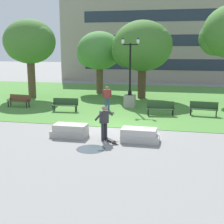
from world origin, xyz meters
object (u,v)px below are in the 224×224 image
Objects in this scene: concrete_block_center at (70,131)px; lamp_post_center at (130,93)px; person_skateboarder at (104,121)px; park_bench_near_left at (65,104)px; park_bench_far_right at (204,108)px; skateboard at (111,140)px; park_bench_far_left at (19,100)px; person_bystander_near_lawn at (107,97)px; park_bench_near_right at (160,107)px; concrete_block_left at (140,135)px.

lamp_post_center is at bearing 78.33° from concrete_block_center.
person_skateboarder is 7.45m from park_bench_near_left.
park_bench_far_right is at bearing 42.88° from concrete_block_center.
concrete_block_center is at bearing 168.31° from skateboard.
lamp_post_center is at bearing 30.98° from park_bench_near_left.
lamp_post_center is at bearing 11.73° from park_bench_far_left.
skateboard is 11.16m from park_bench_far_left.
skateboard is 7.83m from park_bench_near_left.
park_bench_far_right is 5.55m from lamp_post_center.
skateboard is at bearing -75.43° from person_bystander_near_lawn.
lamp_post_center is (8.11, 1.68, 0.51)m from park_bench_far_left.
lamp_post_center reaches higher than park_bench_near_right.
skateboard is (-1.32, -0.38, -0.22)m from concrete_block_left.
park_bench_near_right is at bearing -3.88° from park_bench_far_left.
person_skateboarder is at bearing -77.92° from person_bystander_near_lawn.
skateboard is at bearing -124.27° from park_bench_far_right.
concrete_block_center is at bearing 178.71° from concrete_block_left.
park_bench_far_right is (9.35, 0.60, 0.00)m from park_bench_near_left.
concrete_block_left is 1.83m from person_skateboarder.
person_skateboarder reaches higher than park_bench_far_left.
park_bench_far_left is at bearing 140.56° from skateboard.
park_bench_far_left reaches higher than concrete_block_center.
person_bystander_near_lawn reaches higher than skateboard.
concrete_block_left is at bearing -1.29° from concrete_block_center.
park_bench_near_left is at bearing -176.32° from park_bench_far_right.
concrete_block_left is at bearing 6.25° from person_skateboarder.
park_bench_far_left is at bearing 145.97° from concrete_block_left.
skateboard is 0.17× the size of lamp_post_center.
lamp_post_center is (1.72, 8.31, 0.74)m from concrete_block_center.
skateboard is at bearing -86.70° from lamp_post_center.
concrete_block_left is at bearing -95.73° from park_bench_near_right.
park_bench_far_right is (2.77, 0.50, 0.00)m from park_bench_near_right.
park_bench_near_left is 0.99× the size of park_bench_far_right.
concrete_block_center is 0.97× the size of park_bench_near_right.
person_skateboarder is 1.00× the size of person_bystander_near_lawn.
person_skateboarder is 1.98× the size of skateboard.
park_bench_near_right is at bearing 55.00° from concrete_block_center.
park_bench_near_left is at bearing 135.42° from concrete_block_left.
lamp_post_center is at bearing 90.86° from person_skateboarder.
park_bench_far_left and park_bench_far_right have the same top height.
park_bench_near_left reaches higher than concrete_block_center.
park_bench_near_right is at bearing 73.25° from skateboard.
person_skateboarder is 8.39m from park_bench_far_right.
concrete_block_center is 2.08× the size of skateboard.
park_bench_near_left is at bearing -159.66° from person_bystander_near_lawn.
park_bench_near_right is (0.60, 5.99, 0.23)m from concrete_block_left.
park_bench_near_left is at bearing -149.02° from lamp_post_center.
concrete_block_center is 9.43m from park_bench_far_right.
person_bystander_near_lawn is at bearing 176.31° from park_bench_far_right.
park_bench_far_left is at bearing 176.12° from park_bench_near_right.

